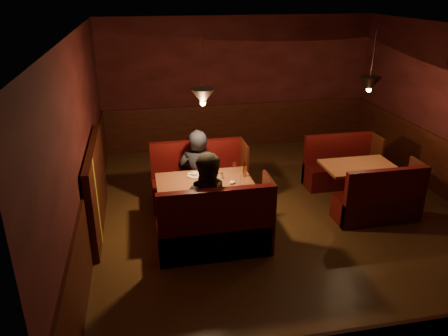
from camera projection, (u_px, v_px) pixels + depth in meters
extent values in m
cube|color=#503018|center=(286.00, 218.00, 7.06)|extent=(6.00, 7.00, 0.01)
cube|color=black|center=(297.00, 31.00, 5.93)|extent=(6.00, 7.00, 0.01)
cube|color=black|center=(238.00, 84.00, 9.66)|extent=(6.00, 0.01, 2.90)
cube|color=black|center=(444.00, 274.00, 3.33)|extent=(6.00, 0.01, 2.90)
cube|color=black|center=(81.00, 146.00, 5.96)|extent=(0.01, 7.00, 2.90)
cube|color=black|center=(238.00, 125.00, 10.01)|extent=(6.00, 0.04, 1.00)
cube|color=black|center=(91.00, 207.00, 6.33)|extent=(0.04, 7.00, 1.00)
cube|color=black|center=(96.00, 186.00, 6.64)|extent=(0.10, 2.20, 1.30)
cube|color=gold|center=(98.00, 202.00, 6.16)|extent=(0.01, 0.12, 1.30)
cylinder|color=#333333|center=(202.00, 68.00, 5.89)|extent=(0.01, 0.01, 0.80)
cone|color=black|center=(203.00, 97.00, 6.05)|extent=(0.34, 0.34, 0.22)
sphere|color=#FFBF72|center=(203.00, 103.00, 6.08)|extent=(0.08, 0.08, 0.08)
cylinder|color=#333333|center=(373.00, 58.00, 6.66)|extent=(0.01, 0.01, 0.80)
cone|color=black|center=(370.00, 84.00, 6.82)|extent=(0.34, 0.34, 0.22)
sphere|color=#FFBF72|center=(369.00, 90.00, 6.85)|extent=(0.08, 0.08, 0.08)
cube|color=brown|center=(204.00, 182.00, 6.56)|extent=(1.43, 0.87, 0.05)
cylinder|color=black|center=(205.00, 205.00, 6.71)|extent=(0.14, 0.14, 0.72)
cylinder|color=black|center=(205.00, 224.00, 6.84)|extent=(0.57, 0.57, 0.04)
cylinder|color=silver|center=(207.00, 184.00, 6.43)|extent=(0.29, 0.29, 0.02)
cube|color=black|center=(211.00, 182.00, 6.44)|extent=(0.09, 0.08, 0.04)
ellipsoid|color=silver|center=(206.00, 183.00, 6.37)|extent=(0.07, 0.07, 0.06)
cube|color=tan|center=(213.00, 184.00, 6.35)|extent=(0.09, 0.06, 0.03)
cylinder|color=silver|center=(207.00, 184.00, 6.38)|extent=(0.12, 0.08, 0.01)
cylinder|color=silver|center=(195.00, 175.00, 6.73)|extent=(0.27, 0.27, 0.02)
ellipsoid|color=beige|center=(194.00, 173.00, 6.69)|extent=(0.10, 0.10, 0.06)
cube|color=silver|center=(192.00, 175.00, 6.69)|extent=(0.19, 0.11, 0.00)
cylinder|color=white|center=(221.00, 176.00, 6.61)|extent=(0.05, 0.05, 0.09)
cylinder|color=white|center=(235.00, 168.00, 6.82)|extent=(0.08, 0.08, 0.15)
cylinder|color=white|center=(242.00, 180.00, 6.39)|extent=(0.08, 0.08, 0.15)
cylinder|color=#47230F|center=(245.00, 171.00, 6.67)|extent=(0.06, 0.06, 0.16)
cylinder|color=#47230F|center=(245.00, 164.00, 6.63)|extent=(0.03, 0.03, 0.07)
ellipsoid|color=white|center=(232.00, 182.00, 6.44)|extent=(0.11, 0.09, 0.04)
cube|color=#440A0A|center=(198.00, 192.00, 7.43)|extent=(1.53, 0.56, 0.46)
cube|color=#440A0A|center=(196.00, 170.00, 7.51)|extent=(1.53, 0.12, 1.07)
cube|color=black|center=(243.00, 172.00, 7.45)|extent=(0.04, 0.56, 1.07)
cube|color=#440A0A|center=(213.00, 237.00, 6.09)|extent=(1.53, 0.56, 0.46)
cube|color=#440A0A|center=(216.00, 226.00, 5.77)|extent=(1.53, 0.12, 1.07)
cube|color=black|center=(268.00, 213.00, 6.11)|extent=(0.04, 0.56, 1.07)
cube|color=brown|center=(359.00, 166.00, 7.36)|extent=(1.20, 0.77, 0.05)
cylinder|color=black|center=(357.00, 184.00, 7.49)|extent=(0.13, 0.13, 0.63)
cylinder|color=black|center=(355.00, 200.00, 7.61)|extent=(0.51, 0.51, 0.04)
cube|color=#440A0A|center=(339.00, 175.00, 8.13)|extent=(1.29, 0.50, 0.41)
cube|color=#440A0A|center=(336.00, 158.00, 8.20)|extent=(1.29, 0.11, 0.95)
cube|color=black|center=(374.00, 159.00, 8.14)|extent=(0.04, 0.50, 0.95)
cube|color=#440A0A|center=(375.00, 208.00, 6.94)|extent=(1.29, 0.50, 0.41)
cube|color=#440A0A|center=(384.00, 198.00, 6.66)|extent=(1.29, 0.11, 0.95)
cube|color=black|center=(415.00, 189.00, 6.96)|extent=(0.04, 0.50, 0.95)
imported|color=black|center=(198.00, 161.00, 7.00)|extent=(0.70, 0.53, 1.75)
imported|color=black|center=(212.00, 190.00, 5.98)|extent=(0.87, 0.69, 1.76)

